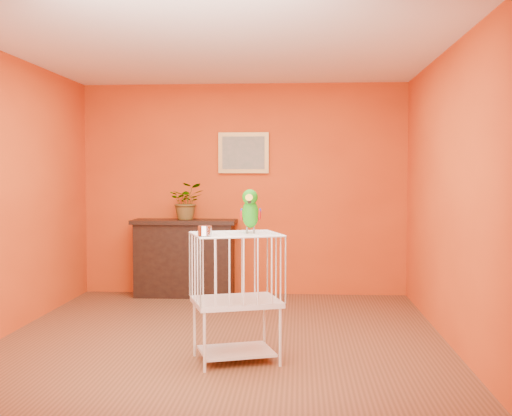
{
  "coord_description": "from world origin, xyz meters",
  "views": [
    {
      "loc": [
        0.69,
        -5.65,
        1.48
      ],
      "look_at": [
        0.35,
        -0.6,
        1.22
      ],
      "focal_mm": 45.0,
      "sensor_mm": 36.0,
      "label": 1
    }
  ],
  "objects": [
    {
      "name": "parrot",
      "position": [
        0.3,
        -0.61,
        1.2
      ],
      "size": [
        0.17,
        0.31,
        0.35
      ],
      "rotation": [
        0.0,
        0.0,
        -0.01
      ],
      "color": "#59544C",
      "rests_on": "birdcage"
    },
    {
      "name": "potted_plant",
      "position": [
        -0.67,
        2.06,
        1.11
      ],
      "size": [
        0.46,
        0.5,
        0.35
      ],
      "primitive_type": "imported",
      "rotation": [
        0.0,
        0.0,
        0.15
      ],
      "color": "#26722D",
      "rests_on": "console_cabinet"
    },
    {
      "name": "room_shell",
      "position": [
        0.0,
        0.0,
        1.58
      ],
      "size": [
        4.5,
        4.5,
        4.5
      ],
      "color": "#DB4B14",
      "rests_on": "ground"
    },
    {
      "name": "console_cabinet",
      "position": [
        -0.71,
        2.03,
        0.47
      ],
      "size": [
        1.26,
        0.45,
        0.93
      ],
      "color": "black",
      "rests_on": "ground"
    },
    {
      "name": "feed_cup",
      "position": [
        -0.02,
        -0.89,
        1.06
      ],
      "size": [
        0.11,
        0.11,
        0.07
      ],
      "primitive_type": "cylinder",
      "color": "silver",
      "rests_on": "birdcage"
    },
    {
      "name": "framed_picture",
      "position": [
        0.0,
        2.22,
        1.75
      ],
      "size": [
        0.62,
        0.04,
        0.5
      ],
      "color": "#B58540",
      "rests_on": "room_shell"
    },
    {
      "name": "ground",
      "position": [
        0.0,
        0.0,
        0.0
      ],
      "size": [
        4.5,
        4.5,
        0.0
      ],
      "primitive_type": "plane",
      "color": "brown",
      "rests_on": "ground"
    },
    {
      "name": "birdcage",
      "position": [
        0.19,
        -0.65,
        0.53
      ],
      "size": [
        0.79,
        0.69,
        1.02
      ],
      "rotation": [
        0.0,
        0.0,
        0.33
      ],
      "color": "white",
      "rests_on": "ground"
    }
  ]
}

